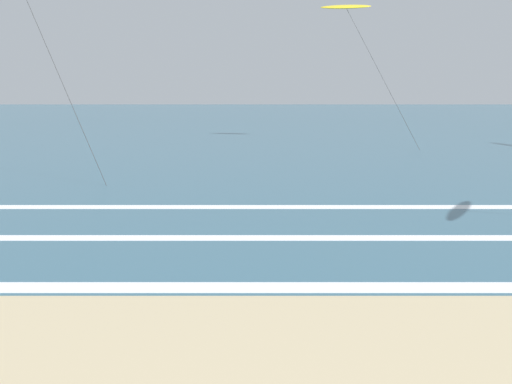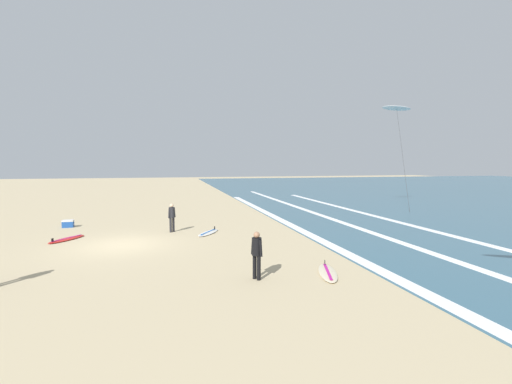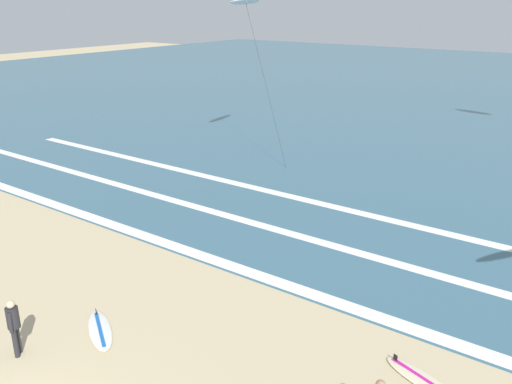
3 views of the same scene
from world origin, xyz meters
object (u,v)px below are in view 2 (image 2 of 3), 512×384
(surfboard_left_pile, at_px, (208,233))
(kite_white_high_left, at_px, (397,109))
(surfboard_near_water, at_px, (67,239))
(surfer_right_near, at_px, (172,215))
(surfer_left_near, at_px, (257,251))
(cooler_box, at_px, (68,224))
(surfboard_right_spare, at_px, (328,273))

(surfboard_left_pile, relative_size, kite_white_high_left, 0.24)
(surfboard_left_pile, bearing_deg, surfboard_near_water, -90.90)
(surfer_right_near, bearing_deg, surfer_left_near, 16.76)
(surfer_right_near, distance_m, kite_white_high_left, 21.82)
(surfboard_near_water, bearing_deg, kite_white_high_left, 107.73)
(surfboard_near_water, relative_size, cooler_box, 3.29)
(cooler_box, bearing_deg, surfboard_right_spare, 43.45)
(surfer_left_near, relative_size, surfboard_near_water, 0.76)
(surfboard_right_spare, relative_size, cooler_box, 3.43)
(surfboard_near_water, bearing_deg, surfboard_right_spare, 51.93)
(surfboard_near_water, bearing_deg, surfer_right_near, 98.59)
(surfer_right_near, bearing_deg, surfboard_right_spare, 30.32)
(surfboard_near_water, xyz_separation_m, cooler_box, (-3.78, -0.91, 0.18))
(surfer_left_near, bearing_deg, surfer_right_near, -163.24)
(surfboard_right_spare, distance_m, surfboard_left_pile, 8.64)
(surfer_left_near, relative_size, surfboard_right_spare, 0.73)
(surfer_right_near, distance_m, surfboard_left_pile, 2.30)
(surfer_left_near, height_order, surfboard_right_spare, surfer_left_near)
(surfer_right_near, relative_size, kite_white_high_left, 0.18)
(surfboard_near_water, height_order, surfboard_left_pile, same)
(surfboard_right_spare, height_order, kite_white_high_left, kite_white_high_left)
(surfer_right_near, bearing_deg, kite_white_high_left, 110.05)
(surfboard_left_pile, height_order, cooler_box, cooler_box)
(surfer_right_near, bearing_deg, surfboard_near_water, -81.41)
(kite_white_high_left, height_order, cooler_box, kite_white_high_left)
(surfboard_right_spare, bearing_deg, cooler_box, -136.55)
(surfboard_right_spare, xyz_separation_m, kite_white_high_left, (-15.89, 14.01, 8.54))
(kite_white_high_left, bearing_deg, surfer_left_near, -46.25)
(surfboard_right_spare, bearing_deg, surfer_left_near, -91.21)
(kite_white_high_left, distance_m, cooler_box, 26.92)
(cooler_box, bearing_deg, surfer_right_near, 63.65)
(surfer_right_near, xyz_separation_m, kite_white_high_left, (-7.01, 19.21, 7.63))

